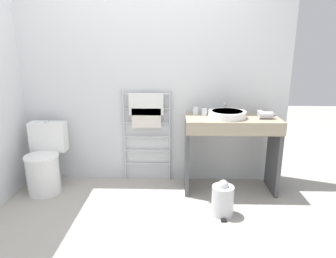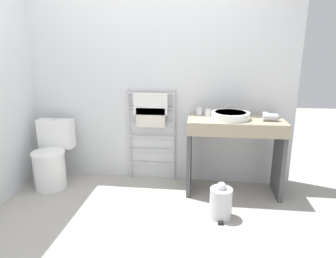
{
  "view_description": "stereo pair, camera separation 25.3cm",
  "coord_description": "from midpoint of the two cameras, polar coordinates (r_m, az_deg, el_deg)",
  "views": [
    {
      "loc": [
        0.31,
        -2.12,
        1.55
      ],
      "look_at": [
        0.23,
        0.68,
        0.78
      ],
      "focal_mm": 32.0,
      "sensor_mm": 36.0,
      "label": 1
    },
    {
      "loc": [
        0.56,
        -2.1,
        1.55
      ],
      "look_at": [
        0.23,
        0.68,
        0.78
      ],
      "focal_mm": 32.0,
      "sensor_mm": 36.0,
      "label": 2
    }
  ],
  "objects": [
    {
      "name": "sink_basin",
      "position": [
        3.18,
        14.04,
        2.53
      ],
      "size": [
        0.39,
        0.39,
        0.07
      ],
      "color": "white",
      "rests_on": "vanity_counter"
    },
    {
      "name": "toilet",
      "position": [
        3.62,
        -19.45,
        -5.49
      ],
      "size": [
        0.4,
        0.48,
        0.75
      ],
      "color": "white",
      "rests_on": "ground_plane"
    },
    {
      "name": "ground_plane",
      "position": [
        2.65,
        -4.12,
        -20.39
      ],
      "size": [
        12.0,
        12.0,
        0.0
      ],
      "primitive_type": "plane",
      "color": "#A8A399"
    },
    {
      "name": "vanity_counter",
      "position": [
        3.26,
        14.73,
        -2.64
      ],
      "size": [
        0.99,
        0.47,
        0.83
      ],
      "color": "gray",
      "rests_on": "ground_plane"
    },
    {
      "name": "faucet",
      "position": [
        3.37,
        13.69,
        3.92
      ],
      "size": [
        0.02,
        0.1,
        0.12
      ],
      "color": "silver",
      "rests_on": "vanity_counter"
    },
    {
      "name": "cup_near_edge",
      "position": [
        3.27,
        9.82,
        3.1
      ],
      "size": [
        0.06,
        0.06,
        0.07
      ],
      "color": "silver",
      "rests_on": "vanity_counter"
    },
    {
      "name": "cup_near_wall",
      "position": [
        3.3,
        8.2,
        3.33
      ],
      "size": [
        0.06,
        0.06,
        0.08
      ],
      "color": "silver",
      "rests_on": "vanity_counter"
    },
    {
      "name": "hair_dryer",
      "position": [
        3.23,
        21.12,
        2.15
      ],
      "size": [
        0.19,
        0.18,
        0.08
      ],
      "color": "#B7B7BC",
      "rests_on": "vanity_counter"
    },
    {
      "name": "towel_radiator",
      "position": [
        3.43,
        -1.18,
        2.35
      ],
      "size": [
        0.56,
        0.06,
        1.09
      ],
      "color": "silver",
      "rests_on": "ground_plane"
    },
    {
      "name": "wall_back",
      "position": [
        3.47,
        -0.4,
        9.34
      ],
      "size": [
        3.15,
        0.12,
        2.37
      ],
      "primitive_type": "cube",
      "color": "silver",
      "rests_on": "ground_plane"
    },
    {
      "name": "trash_bin",
      "position": [
        2.92,
        12.55,
        -13.52
      ],
      "size": [
        0.21,
        0.24,
        0.36
      ],
      "color": "silver",
      "rests_on": "ground_plane"
    }
  ]
}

